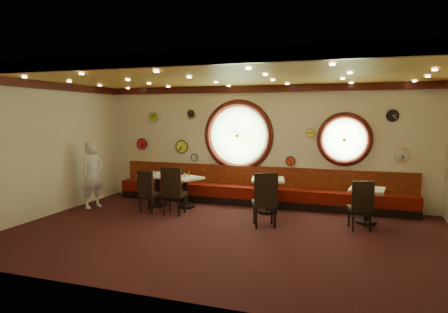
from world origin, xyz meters
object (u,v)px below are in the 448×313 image
Objects in this scene: table_d at (367,201)px; condiment_d_pepper at (370,186)px; chair_d at (361,202)px; table_b at (186,188)px; condiment_b_pepper at (185,175)px; condiment_c_salt at (265,176)px; condiment_c_pepper at (266,176)px; chair_c at (265,196)px; condiment_d_salt at (365,185)px; condiment_c_bottle at (275,176)px; condiment_d_bottle at (373,184)px; chair_a at (148,189)px; chair_b at (172,188)px; waiter at (93,175)px; table_c at (268,191)px; condiment_a_salt at (154,172)px; condiment_a_pepper at (156,173)px; table_a at (157,186)px; condiment_b_salt at (184,175)px; condiment_b_bottle at (189,174)px; condiment_a_bottle at (163,171)px.

table_d is 0.35m from condiment_d_pepper.
chair_d is 6.39× the size of condiment_d_pepper.
condiment_b_pepper is (0.00, -0.04, 0.35)m from table_b.
condiment_c_pepper is at bearing -50.36° from condiment_c_salt.
condiment_d_salt is (2.02, 1.11, 0.16)m from chair_c.
condiment_d_bottle is at bearing -4.81° from condiment_c_bottle.
chair_a is (-0.64, -0.85, 0.10)m from table_b.
table_d is 4.47m from condiment_b_pepper.
condiment_d_pepper is at bearing 4.50° from chair_b.
chair_a is 0.38× the size of waiter.
condiment_c_pepper is at bearing -153.12° from table_c.
condiment_d_salt is at bearing -4.53° from table_c.
condiment_a_salt is at bearing -174.64° from condiment_c_bottle.
chair_d is 0.73m from condiment_d_pepper.
condiment_d_salt is at bearing 134.81° from table_d.
condiment_d_salt is 1.33× the size of condiment_a_pepper.
condiment_b_salt is at bearing 12.96° from table_a.
chair_a is 7.19× the size of condiment_a_salt.
chair_b is 0.98× the size of chair_c.
chair_d is (4.34, -0.76, 0.10)m from table_b.
condiment_c_pepper is 0.69× the size of condiment_b_bottle.
chair_b reaches higher than condiment_c_salt.
chair_c is 2.70m from condiment_b_bottle.
table_c is at bearing 177.61° from condiment_d_bottle.
condiment_a_bottle is (-5.22, 0.15, 0.09)m from condiment_d_pepper.
condiment_a_bottle is at bearing -173.31° from condiment_b_bottle.
waiter is at bearing -162.26° from condiment_b_pepper.
table_a is 1.07× the size of table_d.
table_a is at bearing -176.25° from condiment_c_pepper.
chair_d is at bearing -20.97° from condiment_c_pepper.
chair_b is 4.92× the size of condiment_a_bottle.
table_a is 8.04× the size of condiment_c_pepper.
condiment_c_salt is 0.80× the size of condiment_c_pepper.
chair_c is 5.46× the size of condiment_c_bottle.
chair_c is at bearing -17.73° from condiment_a_pepper.
table_b is at bearing 178.78° from condiment_d_pepper.
waiter reaches higher than chair_a.
condiment_c_bottle reaches higher than table_a.
condiment_c_pepper is (-2.34, 0.21, 0.41)m from table_d.
waiter is (-1.43, -0.68, -0.05)m from condiment_a_salt.
table_d is at bearing -45.19° from condiment_d_salt.
condiment_c_pepper is (0.04, -0.05, 0.01)m from condiment_c_salt.
condiment_a_pepper is (-5.12, 0.60, 0.30)m from chair_d.
condiment_c_bottle is (2.31, 0.24, 0.07)m from condiment_b_pepper.
table_c is 10.21× the size of condiment_a_salt.
table_c is 2.27m from condiment_d_salt.
chair_b is 2.30m from condiment_c_pepper.
condiment_d_bottle is (4.58, 0.01, 0.37)m from table_b.
table_a is at bearing -119.47° from condiment_a_bottle.
condiment_a_salt is 0.23m from condiment_a_bottle.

